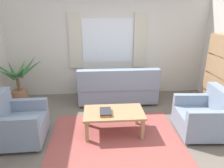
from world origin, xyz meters
The scene contains 11 objects.
ground_plane centered at (0.00, 0.00, 0.00)m, with size 6.24×6.24×0.00m, color #6B6056.
wall_back centered at (0.00, 2.26, 1.30)m, with size 5.32×0.12×2.60m, color silver.
window_with_curtains centered at (0.00, 2.18, 1.45)m, with size 1.98×0.07×1.40m.
area_rug centered at (0.00, 0.00, 0.01)m, with size 2.33×1.80×0.01m, color #9E4C47.
couch centered at (0.20, 1.56, 0.37)m, with size 1.90×0.82×0.92m.
armchair_left centered at (-1.70, 0.07, 0.35)m, with size 0.85×0.86×0.88m.
armchair_right centered at (1.64, 0.06, 0.35)m, with size 0.87×0.89×0.88m.
coffee_table centered at (-0.01, 0.21, 0.38)m, with size 1.10×0.64×0.44m.
book_stack_on_table centered at (-0.17, 0.14, 0.47)m, with size 0.20×0.31×0.06m.
potted_plant centered at (-2.19, 1.68, 0.51)m, with size 1.17×1.14×1.15m.
bookshelf centered at (2.35, 0.82, 0.77)m, with size 0.30×0.94×1.72m.
Camera 1 is at (-0.30, -3.12, 2.19)m, focal length 32.66 mm.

